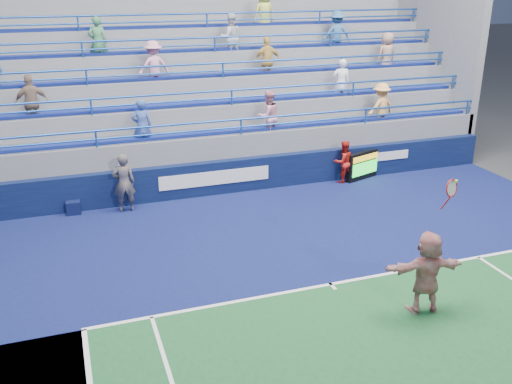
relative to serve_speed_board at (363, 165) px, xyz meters
name	(u,v)px	position (x,y,z in m)	size (l,w,h in m)	color
ground	(331,285)	(-4.25, -6.21, -0.50)	(120.00, 120.00, 0.00)	#333538
sponsor_wall	(244,175)	(-4.25, 0.29, 0.05)	(18.00, 0.32, 1.10)	#091033
bleacher_stand	(213,119)	(-4.26, 4.06, 1.05)	(18.00, 5.60, 6.13)	slate
serve_speed_board	(363,165)	(0.00, 0.00, 0.00)	(1.41, 0.62, 0.99)	black
judge_chair	(74,206)	(-9.62, 0.09, -0.27)	(0.43, 0.43, 0.73)	#0B1237
tennis_player	(427,272)	(-2.89, -7.80, 0.41)	(1.74, 0.78, 2.91)	silver
line_judge	(124,183)	(-8.13, -0.22, 0.40)	(0.65, 0.43, 1.80)	#151F3B
ball_girl	(343,162)	(-0.80, -0.05, 0.23)	(0.71, 0.55, 1.46)	red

